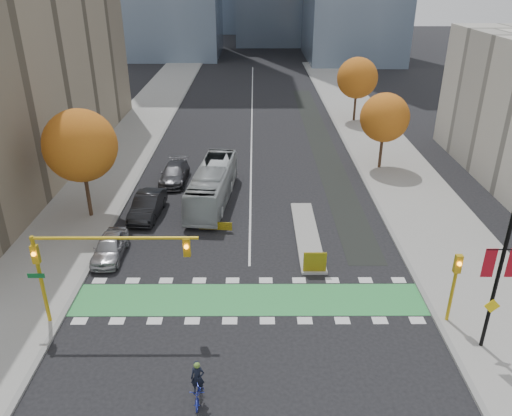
{
  "coord_description": "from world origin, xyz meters",
  "views": [
    {
      "loc": [
        0.33,
        -21.7,
        16.91
      ],
      "look_at": [
        0.42,
        7.22,
        3.0
      ],
      "focal_mm": 35.0,
      "sensor_mm": 36.0,
      "label": 1
    }
  ],
  "objects_px": {
    "banner_lamppost": "(500,268)",
    "parked_car_c": "(174,174)",
    "traffic_signal_east": "(455,278)",
    "tree_east_near": "(385,118)",
    "hazard_board": "(315,262)",
    "parked_car_a": "(110,247)",
    "tree_east_far": "(357,78)",
    "traffic_signal_west": "(88,257)",
    "tree_west": "(80,146)",
    "cyclist": "(198,388)",
    "parked_car_b": "(148,205)",
    "bus": "(213,185)"
  },
  "relations": [
    {
      "from": "tree_west",
      "to": "parked_car_a",
      "type": "height_order",
      "value": "tree_west"
    },
    {
      "from": "parked_car_b",
      "to": "parked_car_c",
      "type": "height_order",
      "value": "parked_car_b"
    },
    {
      "from": "traffic_signal_west",
      "to": "banner_lamppost",
      "type": "relative_size",
      "value": 1.03
    },
    {
      "from": "tree_east_far",
      "to": "banner_lamppost",
      "type": "relative_size",
      "value": 0.92
    },
    {
      "from": "cyclist",
      "to": "parked_car_b",
      "type": "bearing_deg",
      "value": 106.91
    },
    {
      "from": "tree_east_far",
      "to": "bus",
      "type": "xyz_separation_m",
      "value": [
        -15.5,
        -23.32,
        -3.77
      ]
    },
    {
      "from": "parked_car_b",
      "to": "cyclist",
      "type": "bearing_deg",
      "value": -68.17
    },
    {
      "from": "hazard_board",
      "to": "cyclist",
      "type": "bearing_deg",
      "value": -121.42
    },
    {
      "from": "tree_west",
      "to": "cyclist",
      "type": "distance_m",
      "value": 20.94
    },
    {
      "from": "hazard_board",
      "to": "traffic_signal_west",
      "type": "height_order",
      "value": "traffic_signal_west"
    },
    {
      "from": "parked_car_a",
      "to": "parked_car_b",
      "type": "height_order",
      "value": "parked_car_b"
    },
    {
      "from": "traffic_signal_west",
      "to": "parked_car_a",
      "type": "bearing_deg",
      "value": 99.13
    },
    {
      "from": "traffic_signal_east",
      "to": "bus",
      "type": "bearing_deg",
      "value": 131.63
    },
    {
      "from": "tree_west",
      "to": "parked_car_c",
      "type": "xyz_separation_m",
      "value": [
        5.32,
        6.84,
        -4.85
      ]
    },
    {
      "from": "hazard_board",
      "to": "tree_east_near",
      "type": "bearing_deg",
      "value": 65.8
    },
    {
      "from": "tree_east_near",
      "to": "traffic_signal_east",
      "type": "relative_size",
      "value": 1.73
    },
    {
      "from": "parked_car_b",
      "to": "parked_car_c",
      "type": "relative_size",
      "value": 0.98
    },
    {
      "from": "tree_east_near",
      "to": "traffic_signal_east",
      "type": "height_order",
      "value": "tree_east_near"
    },
    {
      "from": "banner_lamppost",
      "to": "cyclist",
      "type": "height_order",
      "value": "banner_lamppost"
    },
    {
      "from": "tree_west",
      "to": "tree_east_far",
      "type": "bearing_deg",
      "value": 46.7
    },
    {
      "from": "tree_east_far",
      "to": "bus",
      "type": "height_order",
      "value": "tree_east_far"
    },
    {
      "from": "traffic_signal_east",
      "to": "parked_car_a",
      "type": "distance_m",
      "value": 20.7
    },
    {
      "from": "banner_lamppost",
      "to": "tree_east_near",
      "type": "bearing_deg",
      "value": 88.83
    },
    {
      "from": "cyclist",
      "to": "parked_car_c",
      "type": "xyz_separation_m",
      "value": [
        -4.59,
        24.62,
        0.07
      ]
    },
    {
      "from": "traffic_signal_east",
      "to": "parked_car_c",
      "type": "height_order",
      "value": "traffic_signal_east"
    },
    {
      "from": "tree_west",
      "to": "parked_car_c",
      "type": "bearing_deg",
      "value": 52.14
    },
    {
      "from": "tree_west",
      "to": "tree_east_far",
      "type": "xyz_separation_m",
      "value": [
        24.5,
        26.0,
        -0.38
      ]
    },
    {
      "from": "traffic_signal_east",
      "to": "parked_car_c",
      "type": "relative_size",
      "value": 0.78
    },
    {
      "from": "tree_west",
      "to": "banner_lamppost",
      "type": "relative_size",
      "value": 0.99
    },
    {
      "from": "banner_lamppost",
      "to": "parked_car_c",
      "type": "xyz_separation_m",
      "value": [
        -18.18,
        21.34,
        -3.85
      ]
    },
    {
      "from": "tree_east_far",
      "to": "traffic_signal_west",
      "type": "relative_size",
      "value": 0.9
    },
    {
      "from": "traffic_signal_east",
      "to": "parked_car_b",
      "type": "distance_m",
      "value": 22.26
    },
    {
      "from": "tree_west",
      "to": "cyclist",
      "type": "relative_size",
      "value": 3.93
    },
    {
      "from": "banner_lamppost",
      "to": "cyclist",
      "type": "xyz_separation_m",
      "value": [
        -13.6,
        -3.27,
        -3.91
      ]
    },
    {
      "from": "hazard_board",
      "to": "tree_east_far",
      "type": "height_order",
      "value": "tree_east_far"
    },
    {
      "from": "tree_east_far",
      "to": "traffic_signal_east",
      "type": "height_order",
      "value": "tree_east_far"
    },
    {
      "from": "cyclist",
      "to": "parked_car_c",
      "type": "height_order",
      "value": "cyclist"
    },
    {
      "from": "bus",
      "to": "parked_car_c",
      "type": "distance_m",
      "value": 5.6
    },
    {
      "from": "tree_east_far",
      "to": "parked_car_b",
      "type": "relative_size",
      "value": 1.48
    },
    {
      "from": "parked_car_a",
      "to": "parked_car_b",
      "type": "xyz_separation_m",
      "value": [
        1.28,
        5.99,
        0.1
      ]
    },
    {
      "from": "tree_east_near",
      "to": "bus",
      "type": "distance_m",
      "value": 17.03
    },
    {
      "from": "hazard_board",
      "to": "parked_car_a",
      "type": "height_order",
      "value": "parked_car_a"
    },
    {
      "from": "tree_east_far",
      "to": "parked_car_c",
      "type": "height_order",
      "value": "tree_east_far"
    },
    {
      "from": "tree_east_far",
      "to": "parked_car_b",
      "type": "bearing_deg",
      "value": -128.03
    },
    {
      "from": "parked_car_c",
      "to": "parked_car_a",
      "type": "bearing_deg",
      "value": -98.78
    },
    {
      "from": "tree_east_far",
      "to": "bus",
      "type": "relative_size",
      "value": 0.72
    },
    {
      "from": "bus",
      "to": "parked_car_a",
      "type": "relative_size",
      "value": 2.4
    },
    {
      "from": "parked_car_a",
      "to": "tree_east_far",
      "type": "bearing_deg",
      "value": 55.56
    },
    {
      "from": "parked_car_c",
      "to": "cyclist",
      "type": "bearing_deg",
      "value": -77.88
    },
    {
      "from": "tree_west",
      "to": "tree_east_near",
      "type": "bearing_deg",
      "value": 22.62
    }
  ]
}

